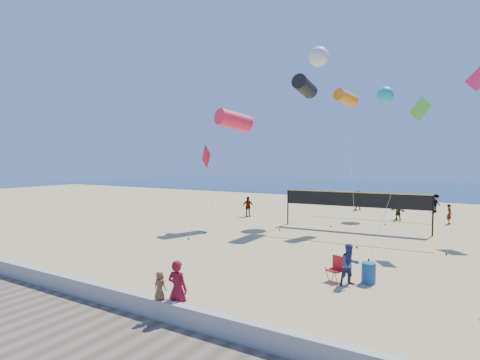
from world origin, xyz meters
The scene contains 23 objects.
ground centered at (0.00, 0.00, 0.00)m, with size 120.00×120.00×0.00m, color #D8BA7A.
ocean centered at (0.00, 62.00, 0.01)m, with size 140.00×50.00×0.03m, color navy.
seawall centered at (0.00, -3.00, 0.30)m, with size 32.00×0.30×0.60m, color #B3B3AE.
boardwalk centered at (0.00, -5.00, 0.01)m, with size 32.00×3.60×0.03m, color #715C4D.
woman centered at (-0.02, -2.70, 0.90)m, with size 0.66×0.43×1.80m, color maroon.
toddler centered at (-0.44, -3.01, 1.03)m, with size 0.42×0.27×0.86m, color brown.
bystander_a centered at (3.70, 3.04, 0.80)m, with size 0.78×0.61×1.60m, color navy.
far_person_0 centered at (-8.29, 16.37, 0.86)m, with size 1.01×0.42×1.72m, color gray.
far_person_1 centered at (3.02, 20.97, 0.72)m, with size 1.34×0.43×1.44m, color gray.
far_person_2 centered at (6.65, 20.90, 0.75)m, with size 0.55×0.36×1.50m, color gray.
far_person_3 centered at (-1.10, 25.43, 0.91)m, with size 0.89×0.69×1.83m, color gray.
far_person_4 centered at (5.39, 27.64, 0.83)m, with size 1.07×0.62×1.66m, color gray.
camp_chair centered at (3.11, 3.28, 0.56)m, with size 0.68×0.78×1.10m.
trash_barrel centered at (4.29, 3.65, 0.40)m, with size 0.54×0.54×0.81m, color #15488D.
volleyball_net centered at (1.03, 14.78, 1.83)m, with size 10.44×10.30×2.64m.
kite_0 centered at (-7.19, 12.29, 7.75)m, with size 2.10×5.52×8.55m.
kite_1 centered at (-2.70, 14.89, 10.20)m, with size 1.20×4.37×10.93m.
kite_2 centered at (0.09, 15.77, 9.28)m, with size 3.18×7.61×9.86m.
kite_3 centered at (-8.02, 9.85, 4.85)m, with size 2.02×4.13×5.90m.
kite_4 centered at (5.15, 11.34, 7.10)m, with size 2.30×5.06×8.34m.
kite_5 centered at (8.09, 16.89, 9.51)m, with size 2.28×7.42×10.95m.
kite_6 centered at (-3.16, 19.22, 13.45)m, with size 3.62×5.32×14.27m.
kite_7 centered at (1.36, 24.04, 10.60)m, with size 2.16×7.08×11.33m.
Camera 1 is at (7.28, -11.32, 4.80)m, focal length 28.00 mm.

